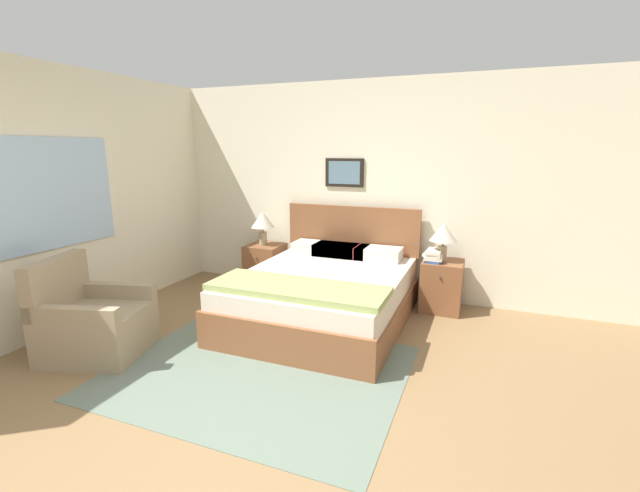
{
  "coord_description": "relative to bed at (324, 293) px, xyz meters",
  "views": [
    {
      "loc": [
        1.48,
        -1.87,
        1.8
      ],
      "look_at": [
        0.04,
        1.77,
        0.91
      ],
      "focal_mm": 24.0,
      "sensor_mm": 36.0,
      "label": 1
    }
  ],
  "objects": [
    {
      "name": "table_lamp_near_window",
      "position": [
        -1.14,
        0.76,
        0.58
      ],
      "size": [
        0.3,
        0.3,
        0.44
      ],
      "color": "gray",
      "rests_on": "nightstand_near_window"
    },
    {
      "name": "nightstand_by_door",
      "position": [
        1.13,
        0.77,
        -0.02
      ],
      "size": [
        0.44,
        0.48,
        0.57
      ],
      "color": "brown",
      "rests_on": "ground_plane"
    },
    {
      "name": "table_lamp_by_door",
      "position": [
        1.12,
        0.76,
        0.58
      ],
      "size": [
        0.3,
        0.3,
        0.44
      ],
      "color": "gray",
      "rests_on": "nightstand_by_door"
    },
    {
      "name": "book_hardcover_middle",
      "position": [
        1.03,
        0.72,
        0.32
      ],
      "size": [
        0.2,
        0.27,
        0.04
      ],
      "rotation": [
        0.0,
        0.0,
        0.01
      ],
      "color": "silver",
      "rests_on": "book_thick_bottom"
    },
    {
      "name": "book_novel_upper",
      "position": [
        1.03,
        0.72,
        0.35
      ],
      "size": [
        0.23,
        0.28,
        0.03
      ],
      "rotation": [
        0.0,
        0.0,
        -0.15
      ],
      "color": "silver",
      "rests_on": "book_hardcover_middle"
    },
    {
      "name": "wall_back",
      "position": [
        0.07,
        1.07,
        1.0
      ],
      "size": [
        7.27,
        0.09,
        2.6
      ],
      "color": "beige",
      "rests_on": "ground_plane"
    },
    {
      "name": "wall_left",
      "position": [
        -2.4,
        -0.58,
        1.0
      ],
      "size": [
        0.08,
        5.61,
        2.6
      ],
      "color": "beige",
      "rests_on": "ground_plane"
    },
    {
      "name": "area_rug_main",
      "position": [
        -0.11,
        -1.23,
        -0.3
      ],
      "size": [
        2.35,
        1.86,
        0.01
      ],
      "color": "slate",
      "rests_on": "ground_plane"
    },
    {
      "name": "book_slim_near_top",
      "position": [
        1.03,
        0.72,
        0.39
      ],
      "size": [
        0.17,
        0.28,
        0.03
      ],
      "rotation": [
        0.0,
        0.0,
        -0.03
      ],
      "color": "silver",
      "rests_on": "book_novel_upper"
    },
    {
      "name": "nightstand_near_window",
      "position": [
        -1.13,
        0.77,
        -0.02
      ],
      "size": [
        0.44,
        0.48,
        0.57
      ],
      "color": "brown",
      "rests_on": "ground_plane"
    },
    {
      "name": "book_thick_bottom",
      "position": [
        1.03,
        0.72,
        0.28
      ],
      "size": [
        0.18,
        0.27,
        0.03
      ],
      "rotation": [
        0.0,
        0.0,
        -0.07
      ],
      "color": "#335693",
      "rests_on": "nightstand_by_door"
    },
    {
      "name": "armchair",
      "position": [
        -1.64,
        -1.48,
        -0.02
      ],
      "size": [
        0.96,
        0.92,
        0.88
      ],
      "rotation": [
        0.0,
        0.0,
        -1.28
      ],
      "color": "#998466",
      "rests_on": "ground_plane"
    },
    {
      "name": "bed",
      "position": [
        0.0,
        0.0,
        0.0
      ],
      "size": [
        1.68,
        2.06,
        1.11
      ],
      "color": "brown",
      "rests_on": "ground_plane"
    },
    {
      "name": "ground_plane",
      "position": [
        0.07,
        -2.17,
        -0.3
      ],
      "size": [
        16.0,
        16.0,
        0.0
      ],
      "primitive_type": "plane",
      "color": "olive"
    }
  ]
}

